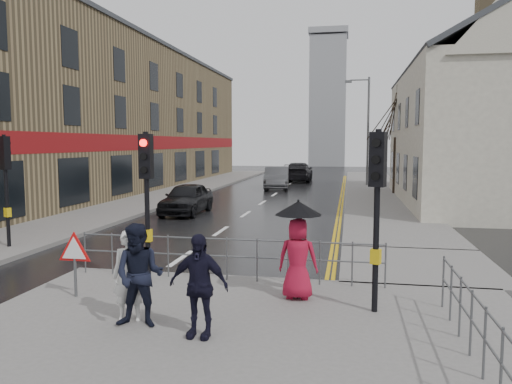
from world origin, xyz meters
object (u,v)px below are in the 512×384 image
at_px(pedestrian_a, 129,276).
at_px(pedestrian_d, 199,285).
at_px(pedestrian_b, 139,275).
at_px(car_mid, 277,178).
at_px(pedestrian_with_umbrella, 298,245).
at_px(car_parked, 187,198).

relative_size(pedestrian_a, pedestrian_d, 0.95).
height_order(pedestrian_b, car_mid, pedestrian_b).
bearing_deg(car_mid, pedestrian_a, -93.70).
bearing_deg(pedestrian_b, pedestrian_d, -16.08).
bearing_deg(pedestrian_b, car_mid, 89.51).
bearing_deg(pedestrian_d, pedestrian_b, 171.85).
relative_size(pedestrian_a, pedestrian_with_umbrella, 0.81).
relative_size(pedestrian_d, car_mid, 0.36).
relative_size(pedestrian_b, pedestrian_with_umbrella, 0.90).
height_order(pedestrian_b, pedestrian_d, pedestrian_b).
distance_m(pedestrian_d, car_parked, 15.34).
bearing_deg(pedestrian_d, car_parked, 113.32).
xyz_separation_m(pedestrian_a, car_mid, (-1.31, 27.20, -0.16)).
xyz_separation_m(pedestrian_d, car_parked, (-5.06, 14.48, -0.27)).
relative_size(pedestrian_b, car_parked, 0.42).
bearing_deg(car_parked, pedestrian_d, -70.94).
xyz_separation_m(pedestrian_with_umbrella, pedestrian_d, (-1.38, -2.30, -0.25)).
bearing_deg(pedestrian_a, car_parked, 88.06).
bearing_deg(pedestrian_with_umbrella, pedestrian_d, -120.96).
bearing_deg(pedestrian_a, pedestrian_with_umbrella, 16.02).
distance_m(pedestrian_a, car_parked, 14.44).
bearing_deg(car_parked, pedestrian_b, -74.76).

